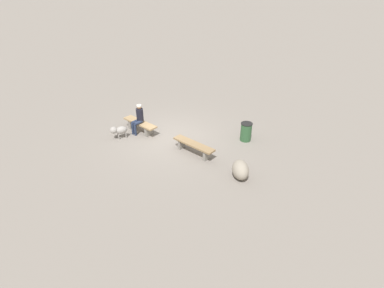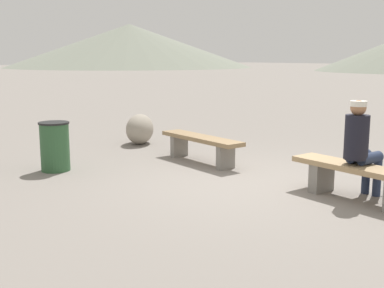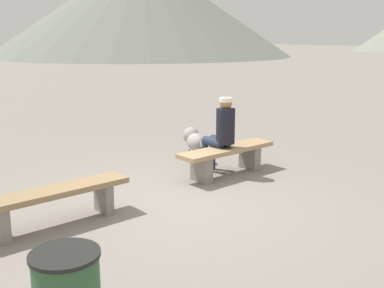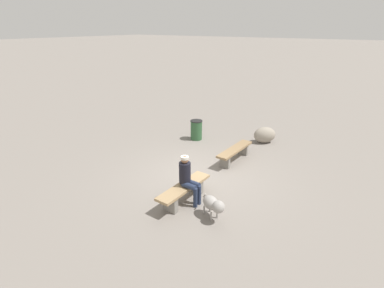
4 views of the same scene
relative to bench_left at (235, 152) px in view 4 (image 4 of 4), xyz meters
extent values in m
cube|color=gray|center=(1.62, -0.37, -0.38)|extent=(210.00, 210.00, 0.06)
cube|color=gray|center=(-0.66, 0.02, -0.15)|extent=(0.12, 0.33, 0.40)
cube|color=gray|center=(0.66, -0.02, -0.15)|extent=(0.12, 0.33, 0.40)
cube|color=#8C704C|center=(0.00, 0.00, 0.08)|extent=(1.89, 0.43, 0.07)
cube|color=gray|center=(2.52, 0.09, -0.15)|extent=(0.16, 0.39, 0.40)
cube|color=gray|center=(3.64, 0.06, -0.15)|extent=(0.16, 0.39, 0.40)
cube|color=#A3845B|center=(3.08, 0.08, 0.09)|extent=(1.86, 0.47, 0.07)
cylinder|color=black|center=(3.04, 0.08, 0.49)|extent=(0.31, 0.31, 0.58)
sphere|color=#A3704C|center=(3.04, 0.08, 0.86)|extent=(0.20, 0.20, 0.20)
cylinder|color=silver|center=(3.04, 0.08, 0.92)|extent=(0.21, 0.21, 0.07)
cylinder|color=#232D47|center=(3.13, 0.27, 0.20)|extent=(0.16, 0.40, 0.15)
cylinder|color=#232D47|center=(3.13, 0.47, -0.08)|extent=(0.11, 0.11, 0.55)
cylinder|color=#232D47|center=(2.96, 0.28, 0.20)|extent=(0.16, 0.40, 0.15)
cylinder|color=#232D47|center=(2.96, 0.48, -0.08)|extent=(0.11, 0.11, 0.55)
ellipsoid|color=gray|center=(3.24, 1.00, 0.03)|extent=(0.51, 0.59, 0.33)
sphere|color=gray|center=(3.38, 1.30, 0.09)|extent=(0.31, 0.31, 0.31)
cylinder|color=gray|center=(3.23, 1.19, -0.24)|extent=(0.04, 0.04, 0.21)
cylinder|color=gray|center=(3.39, 1.11, -0.24)|extent=(0.04, 0.04, 0.21)
cylinder|color=gray|center=(3.09, 0.90, -0.24)|extent=(0.04, 0.04, 0.21)
cylinder|color=gray|center=(3.26, 0.82, -0.24)|extent=(0.04, 0.04, 0.21)
cylinder|color=gray|center=(3.12, 0.74, 0.08)|extent=(0.08, 0.12, 0.15)
cylinder|color=#2D5633|center=(-1.01, -2.28, 0.04)|extent=(0.47, 0.47, 0.78)
cylinder|color=black|center=(-1.01, -2.28, 0.44)|extent=(0.50, 0.50, 0.03)
ellipsoid|color=gray|center=(-2.26, 0.17, -0.03)|extent=(1.02, 1.03, 0.64)
camera|label=1|loc=(-6.35, 7.68, 5.87)|focal=27.43mm
camera|label=2|loc=(6.57, -5.48, 1.51)|focal=45.98mm
camera|label=3|loc=(-2.31, -5.04, 1.91)|focal=43.20mm
camera|label=4|loc=(8.65, 4.19, 4.07)|focal=28.02mm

